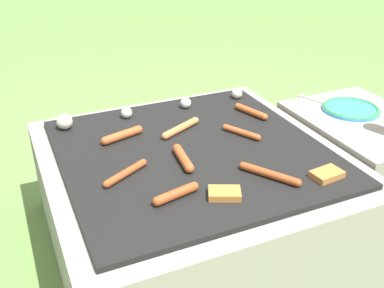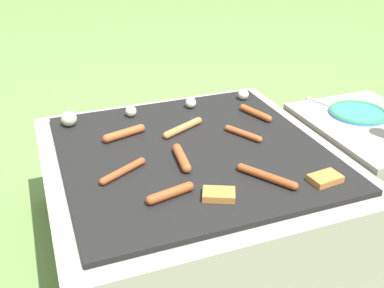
{
  "view_description": "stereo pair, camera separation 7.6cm",
  "coord_description": "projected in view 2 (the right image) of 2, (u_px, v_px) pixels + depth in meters",
  "views": [
    {
      "loc": [
        -0.54,
        -1.21,
        1.12
      ],
      "look_at": [
        0.0,
        0.0,
        0.41
      ],
      "focal_mm": 42.0,
      "sensor_mm": 36.0,
      "label": 1
    },
    {
      "loc": [
        -0.47,
        -1.24,
        1.12
      ],
      "look_at": [
        0.0,
        0.0,
        0.41
      ],
      "focal_mm": 42.0,
      "sensor_mm": 36.0,
      "label": 2
    }
  ],
  "objects": [
    {
      "name": "sausage_back_center",
      "position": [
        124.0,
        133.0,
        1.58
      ],
      "size": [
        0.16,
        0.07,
        0.03
      ],
      "color": "#A34C23",
      "rests_on": "grill"
    },
    {
      "name": "sausage_mid_right",
      "position": [
        243.0,
        133.0,
        1.58
      ],
      "size": [
        0.09,
        0.14,
        0.02
      ],
      "color": "#A34C23",
      "rests_on": "grill"
    },
    {
      "name": "sausage_back_left",
      "position": [
        255.0,
        113.0,
        1.74
      ],
      "size": [
        0.07,
        0.16,
        0.03
      ],
      "color": "#A34C23",
      "rests_on": "grill"
    },
    {
      "name": "side_ledge",
      "position": [
        363.0,
        168.0,
        1.78
      ],
      "size": [
        0.43,
        0.56,
        0.39
      ],
      "color": "gray",
      "rests_on": "ground_plane"
    },
    {
      "name": "sausage_front_center",
      "position": [
        267.0,
        176.0,
        1.33
      ],
      "size": [
        0.12,
        0.17,
        0.02
      ],
      "color": "#93421E",
      "rests_on": "grill"
    },
    {
      "name": "sausage_front_right",
      "position": [
        183.0,
        128.0,
        1.62
      ],
      "size": [
        0.18,
        0.1,
        0.03
      ],
      "color": "#C6753D",
      "rests_on": "grill"
    },
    {
      "name": "bread_slice_right",
      "position": [
        219.0,
        194.0,
        1.25
      ],
      "size": [
        0.11,
        0.09,
        0.02
      ],
      "color": "#B27033",
      "rests_on": "grill"
    },
    {
      "name": "sausage_back_right",
      "position": [
        181.0,
        158.0,
        1.43
      ],
      "size": [
        0.04,
        0.16,
        0.03
      ],
      "color": "#A34C23",
      "rests_on": "grill"
    },
    {
      "name": "bread_slice_left",
      "position": [
        325.0,
        178.0,
        1.33
      ],
      "size": [
        0.1,
        0.07,
        0.02
      ],
      "color": "#B27033",
      "rests_on": "grill"
    },
    {
      "name": "sausage_mid_left",
      "position": [
        123.0,
        171.0,
        1.36
      ],
      "size": [
        0.16,
        0.1,
        0.02
      ],
      "color": "#93421E",
      "rests_on": "grill"
    },
    {
      "name": "fork_utensil",
      "position": [
        325.0,
        104.0,
        1.84
      ],
      "size": [
        0.08,
        0.19,
        0.01
      ],
      "color": "silver",
      "rests_on": "side_ledge"
    },
    {
      "name": "grill",
      "position": [
        192.0,
        198.0,
        1.6
      ],
      "size": [
        0.97,
        0.97,
        0.39
      ],
      "color": "gray",
      "rests_on": "ground_plane"
    },
    {
      "name": "sausage_front_left",
      "position": [
        170.0,
        193.0,
        1.25
      ],
      "size": [
        0.15,
        0.05,
        0.03
      ],
      "color": "#93421E",
      "rests_on": "grill"
    },
    {
      "name": "ground_plane",
      "position": [
        192.0,
        241.0,
        1.69
      ],
      "size": [
        14.0,
        14.0,
        0.0
      ],
      "primitive_type": "plane",
      "color": "#608442"
    },
    {
      "name": "mushroom_row",
      "position": [
        141.0,
        109.0,
        1.74
      ],
      "size": [
        0.77,
        0.06,
        0.06
      ],
      "color": "beige",
      "rests_on": "grill"
    },
    {
      "name": "plate_colorful",
      "position": [
        358.0,
        112.0,
        1.75
      ],
      "size": [
        0.22,
        0.22,
        0.02
      ],
      "color": "#338CCC",
      "rests_on": "side_ledge"
    }
  ]
}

